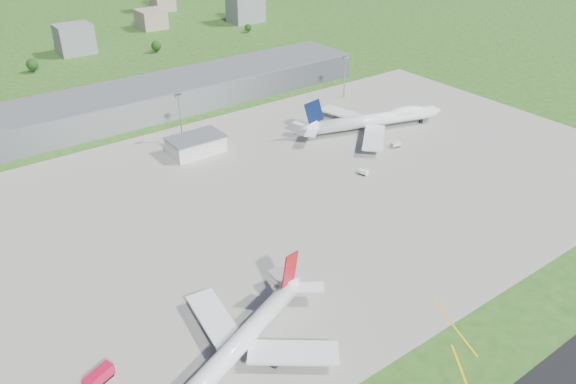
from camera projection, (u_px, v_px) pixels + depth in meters
ground at (137, 125)px, 308.24m from camera, size 1400.00×1400.00×0.00m
apron at (265, 202)px, 236.50m from camera, size 360.00×190.00×0.08m
terminal at (125, 104)px, 315.00m from camera, size 300.00×42.00×15.00m
ops_building at (196, 145)px, 276.46m from camera, size 26.00×16.00×8.00m
mast_center at (180, 110)px, 280.14m from camera, size 3.50×2.00×25.90m
mast_east at (345, 70)px, 336.77m from camera, size 3.50×2.00×25.90m
airliner_red_twin at (241, 343)px, 158.97m from camera, size 66.76×50.45×19.22m
airliner_blue_quad at (376, 119)px, 299.67m from camera, size 81.95×62.92×21.88m
fire_truck at (99, 377)px, 152.24m from camera, size 9.19×6.12×3.79m
tug_yellow at (283, 284)px, 188.39m from camera, size 3.68×2.73×1.66m
van_white_near at (363, 173)px, 257.34m from camera, size 3.12×4.86×2.33m
van_white_far at (396, 145)px, 283.13m from camera, size 5.25×3.03×2.55m
bldg_c at (75, 39)px, 424.88m from camera, size 26.00×20.00×22.00m
bldg_ce at (151, 19)px, 495.51m from camera, size 22.00×24.00×16.00m
bldg_e at (245, 6)px, 512.75m from camera, size 30.00×22.00×28.00m
tree_c at (32, 64)px, 385.89m from camera, size 8.10×8.10×9.90m
tree_e at (156, 46)px, 428.89m from camera, size 7.65×7.65×9.35m
tree_far_e at (248, 28)px, 482.70m from camera, size 6.30×6.30×7.70m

